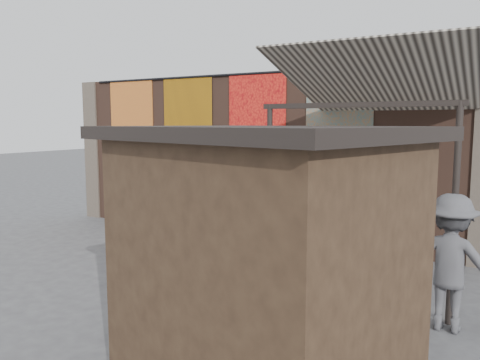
{
  "coord_description": "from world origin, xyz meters",
  "views": [
    {
      "loc": [
        5.37,
        -7.53,
        2.81
      ],
      "look_at": [
        0.55,
        1.2,
        1.6
      ],
      "focal_mm": 35.0,
      "sensor_mm": 36.0,
      "label": 1
    }
  ],
  "objects_px": {
    "scooter_stool_3": "(203,222)",
    "scooter_stool_2": "(184,221)",
    "scooter_stool_0": "(149,216)",
    "diner_left": "(163,204)",
    "scooter_stool_6": "(264,230)",
    "shopper_navy": "(308,230)",
    "market_stall": "(261,281)",
    "scooter_stool_4": "(225,225)",
    "scooter_stool_5": "(244,227)",
    "scooter_stool_7": "(289,230)",
    "scooter_stool_8": "(312,236)",
    "shopper_tan": "(348,229)",
    "scooter_stool_1": "(167,218)",
    "shopper_grey": "(450,263)",
    "shelf_box": "(272,190)",
    "scooter_stool_9": "(338,237)",
    "diner_right": "(190,202)"
  },
  "relations": [
    {
      "from": "scooter_stool_3",
      "to": "scooter_stool_2",
      "type": "bearing_deg",
      "value": -176.41
    },
    {
      "from": "scooter_stool_0",
      "to": "scooter_stool_3",
      "type": "distance_m",
      "value": 1.71
    },
    {
      "from": "scooter_stool_0",
      "to": "diner_left",
      "type": "height_order",
      "value": "diner_left"
    },
    {
      "from": "scooter_stool_6",
      "to": "diner_left",
      "type": "bearing_deg",
      "value": -169.56
    },
    {
      "from": "shopper_navy",
      "to": "market_stall",
      "type": "distance_m",
      "value": 4.47
    },
    {
      "from": "scooter_stool_4",
      "to": "scooter_stool_5",
      "type": "bearing_deg",
      "value": -7.57
    },
    {
      "from": "scooter_stool_7",
      "to": "scooter_stool_8",
      "type": "distance_m",
      "value": 0.59
    },
    {
      "from": "scooter_stool_2",
      "to": "shopper_tan",
      "type": "xyz_separation_m",
      "value": [
        4.44,
        -0.86,
        0.47
      ]
    },
    {
      "from": "scooter_stool_2",
      "to": "scooter_stool_7",
      "type": "height_order",
      "value": "scooter_stool_7"
    },
    {
      "from": "scooter_stool_1",
      "to": "scooter_stool_2",
      "type": "xyz_separation_m",
      "value": [
        0.6,
        -0.08,
        -0.0
      ]
    },
    {
      "from": "scooter_stool_6",
      "to": "scooter_stool_7",
      "type": "height_order",
      "value": "scooter_stool_7"
    },
    {
      "from": "scooter_stool_2",
      "to": "scooter_stool_6",
      "type": "distance_m",
      "value": 2.21
    },
    {
      "from": "scooter_stool_8",
      "to": "diner_left",
      "type": "height_order",
      "value": "diner_left"
    },
    {
      "from": "scooter_stool_4",
      "to": "shopper_grey",
      "type": "bearing_deg",
      "value": -28.44
    },
    {
      "from": "scooter_stool_6",
      "to": "scooter_stool_8",
      "type": "distance_m",
      "value": 1.2
    },
    {
      "from": "scooter_stool_0",
      "to": "diner_left",
      "type": "xyz_separation_m",
      "value": [
        0.81,
        -0.43,
        0.45
      ]
    },
    {
      "from": "shelf_box",
      "to": "diner_left",
      "type": "height_order",
      "value": "diner_left"
    },
    {
      "from": "scooter_stool_5",
      "to": "scooter_stool_9",
      "type": "relative_size",
      "value": 0.93
    },
    {
      "from": "shelf_box",
      "to": "scooter_stool_3",
      "type": "height_order",
      "value": "shelf_box"
    },
    {
      "from": "shelf_box",
      "to": "shopper_navy",
      "type": "height_order",
      "value": "shopper_navy"
    },
    {
      "from": "scooter_stool_9",
      "to": "scooter_stool_8",
      "type": "bearing_deg",
      "value": -175.47
    },
    {
      "from": "shopper_tan",
      "to": "scooter_stool_8",
      "type": "bearing_deg",
      "value": 85.24
    },
    {
      "from": "shelf_box",
      "to": "scooter_stool_7",
      "type": "distance_m",
      "value": 1.04
    },
    {
      "from": "scooter_stool_8",
      "to": "diner_right",
      "type": "xyz_separation_m",
      "value": [
        -3.24,
        0.04,
        0.47
      ]
    },
    {
      "from": "shelf_box",
      "to": "scooter_stool_9",
      "type": "relative_size",
      "value": 0.67
    },
    {
      "from": "scooter_stool_0",
      "to": "scooter_stool_2",
      "type": "relative_size",
      "value": 1.02
    },
    {
      "from": "scooter_stool_9",
      "to": "scooter_stool_3",
      "type": "bearing_deg",
      "value": -179.69
    },
    {
      "from": "market_stall",
      "to": "scooter_stool_4",
      "type": "bearing_deg",
      "value": 140.01
    },
    {
      "from": "scooter_stool_2",
      "to": "scooter_stool_3",
      "type": "distance_m",
      "value": 0.53
    },
    {
      "from": "shelf_box",
      "to": "market_stall",
      "type": "height_order",
      "value": "market_stall"
    },
    {
      "from": "scooter_stool_1",
      "to": "diner_left",
      "type": "height_order",
      "value": "diner_left"
    },
    {
      "from": "scooter_stool_3",
      "to": "market_stall",
      "type": "xyz_separation_m",
      "value": [
        4.43,
        -5.7,
        0.95
      ]
    },
    {
      "from": "diner_left",
      "to": "shopper_grey",
      "type": "height_order",
      "value": "shopper_grey"
    },
    {
      "from": "scooter_stool_1",
      "to": "diner_left",
      "type": "xyz_separation_m",
      "value": [
        0.23,
        -0.47,
        0.46
      ]
    },
    {
      "from": "shopper_grey",
      "to": "shopper_tan",
      "type": "relative_size",
      "value": 1.15
    },
    {
      "from": "scooter_stool_1",
      "to": "shopper_tan",
      "type": "distance_m",
      "value": 5.15
    },
    {
      "from": "scooter_stool_3",
      "to": "scooter_stool_7",
      "type": "relative_size",
      "value": 0.94
    },
    {
      "from": "shopper_tan",
      "to": "shopper_grey",
      "type": "bearing_deg",
      "value": -98.99
    },
    {
      "from": "shelf_box",
      "to": "scooter_stool_6",
      "type": "bearing_deg",
      "value": -105.81
    },
    {
      "from": "scooter_stool_5",
      "to": "scooter_stool_6",
      "type": "relative_size",
      "value": 1.1
    },
    {
      "from": "scooter_stool_0",
      "to": "scooter_stool_7",
      "type": "distance_m",
      "value": 4.0
    },
    {
      "from": "diner_left",
      "to": "shopper_grey",
      "type": "distance_m",
      "value": 7.14
    },
    {
      "from": "scooter_stool_7",
      "to": "scooter_stool_8",
      "type": "bearing_deg",
      "value": -6.98
    },
    {
      "from": "scooter_stool_3",
      "to": "scooter_stool_4",
      "type": "distance_m",
      "value": 0.63
    },
    {
      "from": "shelf_box",
      "to": "scooter_stool_4",
      "type": "bearing_deg",
      "value": -166.72
    },
    {
      "from": "scooter_stool_1",
      "to": "scooter_stool_6",
      "type": "height_order",
      "value": "scooter_stool_1"
    },
    {
      "from": "diner_left",
      "to": "shopper_grey",
      "type": "bearing_deg",
      "value": -37.64
    },
    {
      "from": "diner_left",
      "to": "shopper_tan",
      "type": "bearing_deg",
      "value": -24.03
    },
    {
      "from": "scooter_stool_1",
      "to": "shopper_navy",
      "type": "distance_m",
      "value": 4.68
    },
    {
      "from": "scooter_stool_0",
      "to": "scooter_stool_2",
      "type": "distance_m",
      "value": 1.18
    }
  ]
}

